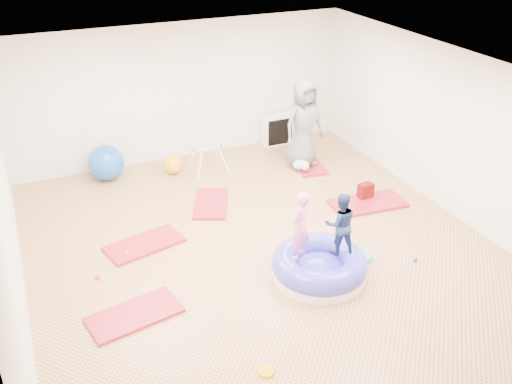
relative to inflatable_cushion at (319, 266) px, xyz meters
name	(u,v)px	position (x,y,z in m)	size (l,w,h in m)	color
room	(264,170)	(-0.46, 0.93, 1.23)	(7.01, 8.01, 2.81)	tan
gym_mat_front_left	(135,315)	(-2.68, 0.20, -0.15)	(1.21, 0.61, 0.05)	#A8133A
gym_mat_mid_left	(144,244)	(-2.14, 1.83, -0.15)	(1.21, 0.60, 0.05)	#A8133A
gym_mat_center_back	(211,203)	(-0.71, 2.67, -0.15)	(1.13, 0.57, 0.05)	#A8133A
gym_mat_right	(368,203)	(1.87, 1.53, -0.14)	(1.33, 0.67, 0.06)	#A8133A
gym_mat_rear_right	(307,165)	(1.66, 3.43, -0.15)	(1.08, 0.54, 0.04)	#A8133A
inflatable_cushion	(319,266)	(0.00, 0.00, 0.00)	(1.40, 1.40, 0.44)	white
child_pink	(300,223)	(-0.29, 0.11, 0.75)	(0.38, 0.25, 1.04)	pink
child_navy	(341,221)	(0.29, -0.01, 0.71)	(0.46, 0.36, 0.95)	navy
adult_caregiver	(304,124)	(1.55, 3.44, 0.75)	(0.86, 0.56, 1.76)	slate
infant	(302,165)	(1.42, 3.22, -0.02)	(0.36, 0.37, 0.21)	#ABD3E9
ball_pit_balls	(259,240)	(-0.42, 1.18, -0.14)	(4.64, 3.09, 0.07)	#FFAC00
exercise_ball_blue	(106,163)	(-2.21, 4.46, 0.18)	(0.69, 0.69, 0.69)	blue
exercise_ball_orange	(173,164)	(-0.96, 4.19, 0.02)	(0.38, 0.38, 0.38)	#F8A910
infant_play_gym	(208,156)	(-0.32, 3.90, 0.20)	(0.73, 0.69, 0.56)	white
cube_shelf	(277,130)	(1.59, 4.72, 0.16)	(0.67, 0.33, 0.67)	white
balance_disc	(360,257)	(0.80, 0.13, -0.13)	(0.36, 0.36, 0.08)	teal
backpack	(365,192)	(1.93, 1.72, -0.01)	(0.27, 0.17, 0.31)	#9A110F
yellow_toy	(266,371)	(-1.50, -1.41, -0.16)	(0.20, 0.20, 0.03)	#FFAC00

